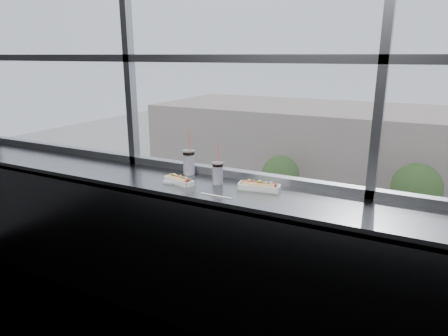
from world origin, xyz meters
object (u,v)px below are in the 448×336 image
at_px(car_near_a, 140,244).
at_px(pedestrian_a, 341,207).
at_px(wrapper, 169,182).
at_px(car_near_c, 348,296).
at_px(soda_cup_left, 189,161).
at_px(car_near_b, 274,279).
at_px(hotdog_tray_left, 179,180).
at_px(tree_left, 280,174).
at_px(car_far_a, 261,215).
at_px(pedestrian_b, 359,211).
at_px(soda_cup_right, 218,172).
at_px(loose_straw, 216,196).
at_px(tree_center, 416,188).
at_px(hotdog_tray_right, 259,186).

relative_size(car_near_a, pedestrian_a, 2.84).
bearing_deg(wrapper, car_near_c, 92.79).
relative_size(soda_cup_left, car_near_b, 0.06).
bearing_deg(wrapper, pedestrian_a, 97.28).
relative_size(hotdog_tray_left, tree_left, 0.05).
distance_m(car_far_a, tree_left, 4.58).
xyz_separation_m(hotdog_tray_left, tree_left, (-8.82, 28.33, -8.75)).
bearing_deg(wrapper, car_near_a, 130.87).
height_order(car_far_a, car_near_c, car_near_c).
height_order(soda_cup_left, pedestrian_a, soda_cup_left).
relative_size(car_far_a, pedestrian_b, 3.49).
xyz_separation_m(hotdog_tray_left, pedestrian_b, (-2.39, 29.21, -11.16)).
bearing_deg(soda_cup_right, car_near_c, 93.97).
xyz_separation_m(loose_straw, car_far_a, (-9.30, 24.46, -10.96)).
bearing_deg(loose_straw, tree_left, 107.77).
height_order(car_far_a, tree_center, tree_center).
distance_m(hotdog_tray_right, tree_left, 30.99).
distance_m(hotdog_tray_right, soda_cup_right, 0.34).
xyz_separation_m(hotdog_tray_left, car_near_c, (-0.86, 16.33, -10.90)).
xyz_separation_m(wrapper, pedestrian_a, (-3.72, 29.13, -11.05)).
bearing_deg(pedestrian_a, soda_cup_left, 7.36).
bearing_deg(pedestrian_b, car_far_a, 126.81).
relative_size(hotdog_tray_right, car_near_b, 0.05).
height_order(hotdog_tray_right, tree_left, hotdog_tray_right).
height_order(car_near_c, pedestrian_b, car_near_c).
xyz_separation_m(hotdog_tray_left, wrapper, (-0.06, -0.04, -0.01)).
relative_size(soda_cup_left, soda_cup_right, 1.20).
bearing_deg(pedestrian_b, car_near_a, 137.41).
relative_size(soda_cup_right, car_far_a, 0.05).
bearing_deg(soda_cup_left, tree_left, 107.32).
bearing_deg(car_near_b, car_near_c, -95.25).
height_order(soda_cup_left, pedestrian_b, soda_cup_left).
height_order(loose_straw, car_near_c, loose_straw).
distance_m(hotdog_tray_left, hotdog_tray_right, 0.61).
distance_m(soda_cup_right, wrapper, 0.37).
relative_size(car_far_a, tree_left, 1.30).
bearing_deg(tree_left, tree_center, 0.00).
bearing_deg(wrapper, hotdog_tray_right, 14.51).
distance_m(soda_cup_right, loose_straw, 0.29).
bearing_deg(car_far_a, loose_straw, -163.70).
bearing_deg(soda_cup_right, tree_left, 107.85).
distance_m(soda_cup_left, car_near_c, 19.50).
bearing_deg(car_far_a, car_near_a, 141.89).
bearing_deg(car_near_a, pedestrian_b, -47.08).
xyz_separation_m(car_near_a, pedestrian_b, (11.84, 12.88, -0.05)).
bearing_deg(car_far_a, pedestrian_a, -51.65).
xyz_separation_m(car_near_b, pedestrian_a, (1.10, 12.76, 0.00)).
relative_size(soda_cup_right, pedestrian_a, 0.15).
distance_m(soda_cup_right, car_near_c, 19.60).
bearing_deg(car_near_b, soda_cup_right, -167.61).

